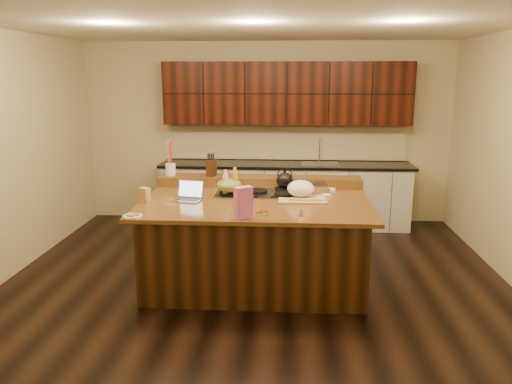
{
  "coord_description": "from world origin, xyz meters",
  "views": [
    {
      "loc": [
        0.34,
        -5.1,
        2.21
      ],
      "look_at": [
        0.0,
        0.05,
        1.0
      ],
      "focal_mm": 35.0,
      "sensor_mm": 36.0,
      "label": 1
    }
  ],
  "objects": [
    {
      "name": "gumdrop_8",
      "position": [
        -0.06,
        -0.42,
        0.93
      ],
      "size": [
        0.02,
        0.02,
        0.02
      ],
      "primitive_type": "ellipsoid",
      "color": "red",
      "rests_on": "island"
    },
    {
      "name": "oil_bottle",
      "position": [
        -0.24,
        0.16,
        1.06
      ],
      "size": [
        0.07,
        0.07,
        0.27
      ],
      "primitive_type": "cylinder",
      "rotation": [
        0.0,
        0.0,
        -0.0
      ],
      "color": "orange",
      "rests_on": "island"
    },
    {
      "name": "gumdrop_10",
      "position": [
        -0.0,
        -0.58,
        0.93
      ],
      "size": [
        0.02,
        0.02,
        0.02
      ],
      "primitive_type": "ellipsoid",
      "color": "red",
      "rests_on": "island"
    },
    {
      "name": "back_counter",
      "position": [
        0.3,
        2.23,
        0.98
      ],
      "size": [
        3.7,
        0.66,
        2.4
      ],
      "color": "silver",
      "rests_on": "ground"
    },
    {
      "name": "knife_block",
      "position": [
        -0.57,
        0.7,
        1.14
      ],
      "size": [
        0.11,
        0.16,
        0.19
      ],
      "primitive_type": "cube",
      "rotation": [
        0.0,
        0.0,
        -0.08
      ],
      "color": "black",
      "rests_on": "back_ledge"
    },
    {
      "name": "gumdrop_1",
      "position": [
        -0.12,
        -0.4,
        0.93
      ],
      "size": [
        0.02,
        0.02,
        0.02
      ],
      "primitive_type": "ellipsoid",
      "color": "#198C26",
      "rests_on": "island"
    },
    {
      "name": "island",
      "position": [
        0.0,
        0.0,
        0.46
      ],
      "size": [
        2.4,
        1.6,
        0.92
      ],
      "color": "black",
      "rests_on": "ground"
    },
    {
      "name": "candy_plate",
      "position": [
        -1.11,
        -0.69,
        0.93
      ],
      "size": [
        0.23,
        0.23,
        0.01
      ],
      "primitive_type": "cylinder",
      "rotation": [
        0.0,
        0.0,
        0.34
      ],
      "color": "white",
      "rests_on": "island"
    },
    {
      "name": "gumdrop_3",
      "position": [
        -0.19,
        -0.56,
        0.93
      ],
      "size": [
        0.02,
        0.02,
        0.02
      ],
      "primitive_type": "ellipsoid",
      "color": "#198C26",
      "rests_on": "island"
    },
    {
      "name": "green_bowl",
      "position": [
        -0.3,
        0.17,
        1.04
      ],
      "size": [
        0.35,
        0.35,
        0.15
      ],
      "primitive_type": "ellipsoid",
      "rotation": [
        0.0,
        0.0,
        -0.33
      ],
      "color": "olive",
      "rests_on": "cooktop"
    },
    {
      "name": "cooktop",
      "position": [
        0.0,
        0.3,
        0.94
      ],
      "size": [
        0.92,
        0.52,
        0.05
      ],
      "color": "gray",
      "rests_on": "island"
    },
    {
      "name": "gumdrop_9",
      "position": [
        0.06,
        -0.45,
        0.93
      ],
      "size": [
        0.02,
        0.02,
        0.02
      ],
      "primitive_type": "ellipsoid",
      "color": "#198C26",
      "rests_on": "island"
    },
    {
      "name": "gumdrop_0",
      "position": [
        0.09,
        -0.46,
        0.93
      ],
      "size": [
        0.02,
        0.02,
        0.02
      ],
      "primitive_type": "ellipsoid",
      "color": "red",
      "rests_on": "island"
    },
    {
      "name": "utensil_crock",
      "position": [
        -1.07,
        0.7,
        1.11
      ],
      "size": [
        0.14,
        0.14,
        0.14
      ],
      "primitive_type": "cylinder",
      "rotation": [
        0.0,
        0.0,
        0.22
      ],
      "color": "white",
      "rests_on": "back_ledge"
    },
    {
      "name": "gumdrop_6",
      "position": [
        0.09,
        -0.5,
        0.93
      ],
      "size": [
        0.02,
        0.02,
        0.02
      ],
      "primitive_type": "ellipsoid",
      "color": "red",
      "rests_on": "island"
    },
    {
      "name": "kitchen_timer",
      "position": [
        0.47,
        -0.57,
        0.96
      ],
      "size": [
        0.09,
        0.09,
        0.07
      ],
      "primitive_type": "cone",
      "rotation": [
        0.0,
        0.0,
        -0.18
      ],
      "color": "silver",
      "rests_on": "island"
    },
    {
      "name": "ramekin_b",
      "position": [
        0.75,
        0.14,
        0.94
      ],
      "size": [
        0.1,
        0.1,
        0.04
      ],
      "primitive_type": "cylinder",
      "rotation": [
        0.0,
        0.0,
        0.0
      ],
      "color": "white",
      "rests_on": "island"
    },
    {
      "name": "ramekin_a",
      "position": [
        0.68,
        -0.04,
        0.94
      ],
      "size": [
        0.11,
        0.11,
        0.04
      ],
      "primitive_type": "cylinder",
      "rotation": [
        0.0,
        0.0,
        -0.1
      ],
      "color": "white",
      "rests_on": "island"
    },
    {
      "name": "gumdrop_12",
      "position": [
        0.13,
        -0.44,
        0.93
      ],
      "size": [
        0.02,
        0.02,
        0.02
      ],
      "primitive_type": "ellipsoid",
      "color": "red",
      "rests_on": "island"
    },
    {
      "name": "gumdrop_4",
      "position": [
        -0.04,
        -0.47,
        0.93
      ],
      "size": [
        0.02,
        0.02,
        0.02
      ],
      "primitive_type": "ellipsoid",
      "color": "red",
      "rests_on": "island"
    },
    {
      "name": "pink_bag",
      "position": [
        -0.07,
        -0.67,
        1.07
      ],
      "size": [
        0.18,
        0.16,
        0.3
      ],
      "primitive_type": "cube",
      "rotation": [
        0.0,
        0.0,
        0.55
      ],
      "color": "#D866AD",
      "rests_on": "island"
    },
    {
      "name": "gumdrop_11",
      "position": [
        0.15,
        -0.58,
        0.93
      ],
      "size": [
        0.02,
        0.02,
        0.02
      ],
      "primitive_type": "ellipsoid",
      "color": "#198C26",
      "rests_on": "island"
    },
    {
      "name": "kettle",
      "position": [
        0.3,
        0.43,
        1.05
      ],
      "size": [
        0.24,
        0.24,
        0.17
      ],
      "primitive_type": "ellipsoid",
      "rotation": [
        0.0,
        0.0,
        -0.3
      ],
      "color": "black",
      "rests_on": "cooktop"
    },
    {
      "name": "wooden_tray",
      "position": [
        0.48,
        0.08,
        1.01
      ],
      "size": [
        0.51,
        0.41,
        0.2
      ],
      "rotation": [
        0.0,
        0.0,
        0.02
      ],
      "color": "tan",
      "rests_on": "island"
    },
    {
      "name": "laptop",
      "position": [
        -0.71,
        -0.01,
        0.97
      ],
      "size": [
        0.33,
        0.29,
        0.2
      ],
      "rotation": [
        0.0,
        0.0,
        -0.23
      ],
      "color": "#B7B7BC",
      "rests_on": "island"
    },
    {
      "name": "gumdrop_7",
      "position": [
        0.04,
        -0.5,
        0.93
      ],
      "size": [
        0.02,
        0.02,
        0.02
      ],
      "primitive_type": "ellipsoid",
      "color": "#198C26",
      "rests_on": "island"
    },
    {
      "name": "strainer_bowl",
      "position": [
        0.68,
        0.34,
        0.97
      ],
      "size": [
        0.25,
        0.25,
        0.09
      ],
      "primitive_type": "cylinder",
      "rotation": [
        0.0,
        0.0,
        0.04
      ],
      "color": "#996B3F",
      "rests_on": "island"
    },
    {
      "name": "gumdrop_2",
      "position": [
        0.08,
        -0.4,
        0.93
      ],
      "size": [
        0.02,
        0.02,
        0.02
      ],
      "primitive_type": "ellipsoid",
      "color": "red",
      "rests_on": "island"
    },
    {
      "name": "ramekin_c",
      "position": [
        0.83,
        0.43,
        0.94
      ],
      "size": [
        0.1,
        0.1,
        0.04
      ],
      "primitive_type": "cylinder",
      "rotation": [
        0.0,
        0.0,
        0.0
      ],
      "color": "white",
      "rests_on": "island"
    },
    {
      "name": "package_box",
      "position": [
        -1.15,
        -0.15,
        1.0
      ],
      "size": [
        0.13,
        0.11,
        0.15
      ],
      "primitive_type": "cube",
      "rotation": [
        0.0,
        0.0,
        -0.43
      ],
      "color": "#C59245",
      "rests_on": "island"
    },
    {
      "name": "room",
      "position": [
        0.0,
        0.0,
        1.35
      ],
      "size": [
        5.52,
        5.02,
        2.72
      ],
      "color": "black",
      "rests_on": "ground"
    },
    {
      "name": "back_ledge",
      "position": [
        0.0,
        0.7,
        0.98
      ],
      "size": [
        2.4,
        0.3,
        0.12
      ],
      "primitive_type": "cube",
      "color": "#301C0A",
      "rests_on": "island"
    },
    {
      "name": "vinegar_bottle",
      "position": [
        -0.33,
        0.13,
        1.04
      ],
      "size": [
        0.07,
        0.07,
        0.25
      ],
      "primitive_type": "cylinder",
      "rotation": [
        0.0,
        0.0,
        0.17
      ],
      "color": "silver",
      "rests_on": "island"
    },
    {
      "name": "gumdrop_5",
      "position": [
        -0.19,
        -0.4,
        0.93
      ],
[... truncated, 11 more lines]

